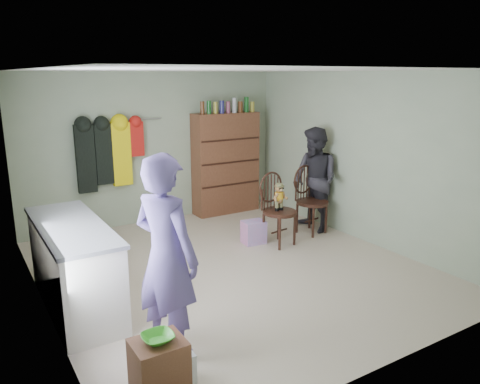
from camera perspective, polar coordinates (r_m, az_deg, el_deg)
ground_plane at (r=6.16m, az=-1.01°, el=-9.29°), size 5.00×5.00×0.00m
room_walls at (r=6.18m, az=-3.61°, el=6.00°), size 5.00×5.00×5.00m
counter at (r=5.33m, az=-19.55°, el=-8.50°), size 0.64×1.86×0.94m
stool at (r=3.80m, az=-9.79°, el=-21.05°), size 0.38×0.33×0.55m
bowl at (r=3.63m, az=-10.00°, el=-17.13°), size 0.23×0.23×0.06m
plastic_tub at (r=4.00m, az=-8.84°, el=-20.73°), size 0.37×0.36×0.34m
chair_front at (r=6.85m, az=4.54°, el=-1.47°), size 0.55×0.55×1.07m
chair_far at (r=7.44m, az=8.44°, el=-0.62°), size 0.56×0.56×1.07m
striped_bag at (r=6.99m, az=1.67°, el=-4.91°), size 0.35×0.28×0.34m
person_left at (r=4.12m, az=-8.97°, el=-7.87°), size 0.67×0.79×1.84m
person_right at (r=7.48m, az=9.10°, el=1.46°), size 0.66×0.83×1.66m
dresser at (r=8.41m, az=-1.75°, el=3.60°), size 1.20×0.39×2.07m
coat_rack at (r=7.62m, az=-15.77°, el=4.55°), size 1.42×0.12×1.09m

